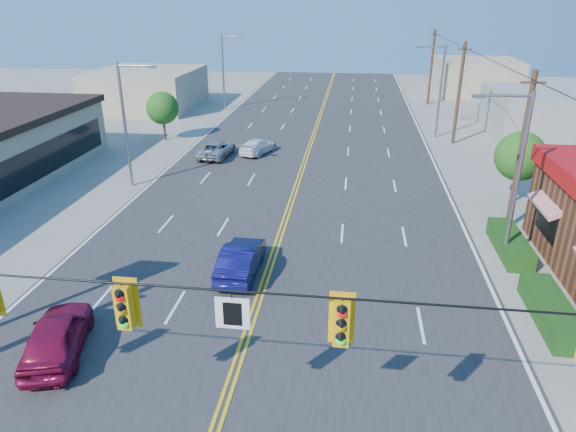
# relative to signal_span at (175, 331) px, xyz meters

# --- Properties ---
(road) EXTENTS (20.00, 120.00, 0.06)m
(road) POSITION_rel_signal_span_xyz_m (0.12, 20.00, -4.86)
(road) COLOR #2D2D30
(road) RESTS_ON ground
(signal_span) EXTENTS (24.32, 0.34, 9.00)m
(signal_span) POSITION_rel_signal_span_xyz_m (0.00, 0.00, 0.00)
(signal_span) COLOR #47301E
(signal_span) RESTS_ON ground
(streetlight_se) EXTENTS (2.55, 0.25, 8.00)m
(streetlight_se) POSITION_rel_signal_span_xyz_m (10.91, 14.00, -0.37)
(streetlight_se) COLOR gray
(streetlight_se) RESTS_ON ground
(streetlight_ne) EXTENTS (2.55, 0.25, 8.00)m
(streetlight_ne) POSITION_rel_signal_span_xyz_m (10.91, 38.00, -0.37)
(streetlight_ne) COLOR gray
(streetlight_ne) RESTS_ON ground
(streetlight_sw) EXTENTS (2.55, 0.25, 8.00)m
(streetlight_sw) POSITION_rel_signal_span_xyz_m (-10.67, 22.00, -0.37)
(streetlight_sw) COLOR gray
(streetlight_sw) RESTS_ON ground
(streetlight_nw) EXTENTS (2.55, 0.25, 8.00)m
(streetlight_nw) POSITION_rel_signal_span_xyz_m (-10.67, 48.00, -0.37)
(streetlight_nw) COLOR gray
(streetlight_nw) RESTS_ON ground
(utility_pole_near) EXTENTS (0.28, 0.28, 8.40)m
(utility_pole_near) POSITION_rel_signal_span_xyz_m (12.32, 18.00, -0.69)
(utility_pole_near) COLOR #47301E
(utility_pole_near) RESTS_ON ground
(utility_pole_mid) EXTENTS (0.28, 0.28, 8.40)m
(utility_pole_mid) POSITION_rel_signal_span_xyz_m (12.32, 36.00, -0.69)
(utility_pole_mid) COLOR #47301E
(utility_pole_mid) RESTS_ON ground
(utility_pole_far) EXTENTS (0.28, 0.28, 8.40)m
(utility_pole_far) POSITION_rel_signal_span_xyz_m (12.32, 54.00, -0.69)
(utility_pole_far) COLOR #47301E
(utility_pole_far) RESTS_ON ground
(tree_kfc_rear) EXTENTS (2.94, 2.94, 4.41)m
(tree_kfc_rear) POSITION_rel_signal_span_xyz_m (13.62, 22.00, -1.95)
(tree_kfc_rear) COLOR #47301E
(tree_kfc_rear) RESTS_ON ground
(tree_west) EXTENTS (2.80, 2.80, 4.20)m
(tree_west) POSITION_rel_signal_span_xyz_m (-12.88, 34.00, -2.09)
(tree_west) COLOR #47301E
(tree_west) RESTS_ON ground
(bld_east_mid) EXTENTS (12.00, 10.00, 4.00)m
(bld_east_mid) POSITION_rel_signal_span_xyz_m (22.12, 40.00, -2.89)
(bld_east_mid) COLOR gray
(bld_east_mid) RESTS_ON ground
(bld_west_far) EXTENTS (11.00, 12.00, 4.20)m
(bld_west_far) POSITION_rel_signal_span_xyz_m (-19.88, 48.00, -2.79)
(bld_west_far) COLOR tan
(bld_west_far) RESTS_ON ground
(bld_east_far) EXTENTS (10.00, 10.00, 4.40)m
(bld_east_far) POSITION_rel_signal_span_xyz_m (19.12, 62.00, -2.69)
(bld_east_far) COLOR tan
(bld_east_far) RESTS_ON ground
(car_magenta) EXTENTS (2.92, 4.71, 1.50)m
(car_magenta) POSITION_rel_signal_span_xyz_m (-6.21, 4.68, -4.14)
(car_magenta) COLOR maroon
(car_magenta) RESTS_ON ground
(car_blue) EXTENTS (1.58, 4.39, 1.44)m
(car_blue) POSITION_rel_signal_span_xyz_m (-1.05, 11.08, -4.17)
(car_blue) COLOR #0E0D4C
(car_blue) RESTS_ON ground
(car_white) EXTENTS (2.88, 4.38, 1.18)m
(car_white) POSITION_rel_signal_span_xyz_m (-3.86, 30.54, -4.30)
(car_white) COLOR white
(car_white) RESTS_ON ground
(car_silver) EXTENTS (2.43, 4.69, 1.26)m
(car_silver) POSITION_rel_signal_span_xyz_m (-6.92, 29.20, -4.25)
(car_silver) COLOR #ACABB1
(car_silver) RESTS_ON ground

